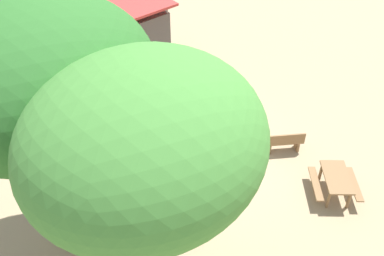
# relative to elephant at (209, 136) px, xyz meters

# --- Properties ---
(ground_plane) EXTENTS (60.00, 60.00, 0.00)m
(ground_plane) POSITION_rel_elephant_xyz_m (0.10, -0.36, -1.07)
(ground_plane) COLOR tan
(elephant) EXTENTS (1.67, 2.43, 1.67)m
(elephant) POSITION_rel_elephant_xyz_m (0.00, 0.00, 0.00)
(elephant) COLOR slate
(elephant) RESTS_ON ground_plane
(person_handler) EXTENTS (0.46, 0.32, 1.62)m
(person_handler) POSITION_rel_elephant_xyz_m (-1.33, 2.53, -0.12)
(person_handler) COLOR #3F3833
(person_handler) RESTS_ON ground_plane
(shade_tree_main) EXTENTS (4.74, 4.35, 7.30)m
(shade_tree_main) POSITION_rel_elephant_xyz_m (-4.65, -3.25, 4.44)
(shade_tree_main) COLOR brown
(shade_tree_main) RESTS_ON ground_plane
(shade_tree_secondary) EXTENTS (5.22, 4.78, 7.41)m
(shade_tree_secondary) POSITION_rel_elephant_xyz_m (-5.09, -0.03, 4.39)
(shade_tree_secondary) COLOR brown
(shade_tree_secondary) RESTS_ON ground_plane
(wooden_bench) EXTENTS (1.39, 1.11, 0.88)m
(wooden_bench) POSITION_rel_elephant_xyz_m (2.32, -1.48, -0.60)
(wooden_bench) COLOR olive
(wooden_bench) RESTS_ON ground_plane
(picnic_table_near) EXTENTS (1.86, 1.85, 0.78)m
(picnic_table_near) POSITION_rel_elephant_xyz_m (-2.67, -1.28, -0.48)
(picnic_table_near) COLOR #9E7A51
(picnic_table_near) RESTS_ON ground_plane
(picnic_table_far) EXTENTS (2.10, 2.10, 0.78)m
(picnic_table_far) POSITION_rel_elephant_xyz_m (2.02, -3.88, -0.48)
(picnic_table_far) COLOR olive
(picnic_table_far) RESTS_ON ground_plane
(market_stall_orange) EXTENTS (2.50, 2.50, 2.52)m
(market_stall_orange) POSITION_rel_elephant_xyz_m (-2.49, 7.79, 0.07)
(market_stall_orange) COLOR #59514C
(market_stall_orange) RESTS_ON ground_plane
(market_stall_green) EXTENTS (2.50, 2.50, 2.52)m
(market_stall_green) POSITION_rel_elephant_xyz_m (0.11, 7.79, 0.07)
(market_stall_green) COLOR #59514C
(market_stall_green) RESTS_ON ground_plane
(market_stall_red) EXTENTS (2.50, 2.50, 2.52)m
(market_stall_red) POSITION_rel_elephant_xyz_m (2.71, 7.79, 0.07)
(market_stall_red) COLOR #59514C
(market_stall_red) RESTS_ON ground_plane
(feed_bucket) EXTENTS (0.36, 0.36, 0.32)m
(feed_bucket) POSITION_rel_elephant_xyz_m (1.80, 2.59, -0.91)
(feed_bucket) COLOR gray
(feed_bucket) RESTS_ON ground_plane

